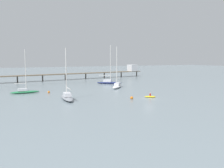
% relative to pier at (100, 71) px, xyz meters
% --- Properties ---
extents(ground_plane, '(400.00, 400.00, 0.00)m').
position_rel_pier_xyz_m(ground_plane, '(-11.90, -57.90, -3.13)').
color(ground_plane, gray).
extents(pier, '(69.62, 13.63, 5.87)m').
position_rel_pier_xyz_m(pier, '(0.00, 0.00, 0.00)').
color(pier, brown).
rests_on(pier, ground_plane).
extents(sailboat_navy, '(8.83, 7.07, 13.84)m').
position_rel_pier_xyz_m(sailboat_navy, '(-6.46, -24.18, -2.39)').
color(sailboat_navy, navy).
rests_on(sailboat_navy, ground_plane).
extents(sailboat_white, '(7.16, 8.33, 12.77)m').
position_rel_pier_xyz_m(sailboat_white, '(-9.14, -36.21, -2.37)').
color(sailboat_white, white).
rests_on(sailboat_white, ground_plane).
extents(sailboat_gray, '(3.01, 9.50, 11.57)m').
position_rel_pier_xyz_m(sailboat_gray, '(-29.26, -51.31, -2.40)').
color(sailboat_gray, gray).
rests_on(sailboat_gray, ground_plane).
extents(sailboat_green, '(7.59, 2.11, 11.59)m').
position_rel_pier_xyz_m(sailboat_green, '(-36.75, -36.69, -2.41)').
color(sailboat_green, '#287F4C').
rests_on(sailboat_green, ground_plane).
extents(dinghy_yellow, '(2.81, 2.50, 1.14)m').
position_rel_pier_xyz_m(dinghy_yellow, '(-10.55, -56.56, -2.92)').
color(dinghy_yellow, yellow).
rests_on(dinghy_yellow, ground_plane).
extents(mooring_buoy_inner, '(0.59, 0.59, 0.59)m').
position_rel_pier_xyz_m(mooring_buoy_inner, '(-30.90, -39.14, -2.83)').
color(mooring_buoy_inner, orange).
rests_on(mooring_buoy_inner, ground_plane).
extents(mooring_buoy_outer, '(0.67, 0.67, 0.67)m').
position_rel_pier_xyz_m(mooring_buoy_outer, '(-15.85, -56.98, -2.79)').
color(mooring_buoy_outer, orange).
rests_on(mooring_buoy_outer, ground_plane).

